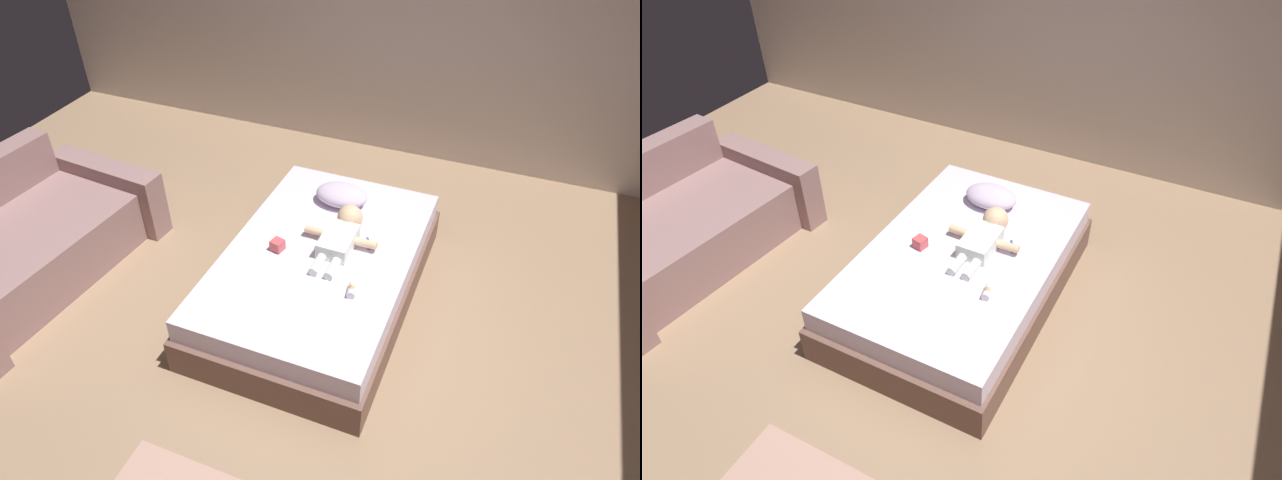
{
  "view_description": "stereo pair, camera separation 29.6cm",
  "coord_description": "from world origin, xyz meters",
  "views": [
    {
      "loc": [
        1.03,
        -2.08,
        2.96
      ],
      "look_at": [
        -0.07,
        0.69,
        0.53
      ],
      "focal_mm": 31.74,
      "sensor_mm": 36.0,
      "label": 1
    },
    {
      "loc": [
        1.3,
        -1.96,
        2.96
      ],
      "look_at": [
        -0.07,
        0.69,
        0.53
      ],
      "focal_mm": 31.74,
      "sensor_mm": 36.0,
      "label": 2
    }
  ],
  "objects": [
    {
      "name": "ground_plane",
      "position": [
        0.0,
        0.0,
        0.0
      ],
      "size": [
        8.0,
        8.0,
        0.0
      ],
      "primitive_type": "plane",
      "color": "#9B7B5C"
    },
    {
      "name": "wall_behind_bed",
      "position": [
        0.0,
        3.0,
        1.27
      ],
      "size": [
        8.0,
        0.12,
        2.54
      ],
      "primitive_type": "cube",
      "color": "silver",
      "rests_on": "ground_plane"
    },
    {
      "name": "bed",
      "position": [
        -0.07,
        0.69,
        0.21
      ],
      "size": [
        1.29,
        2.0,
        0.43
      ],
      "color": "brown",
      "rests_on": "ground_plane"
    },
    {
      "name": "pillow",
      "position": [
        -0.14,
        1.28,
        0.5
      ],
      "size": [
        0.4,
        0.28,
        0.15
      ],
      "color": "silver",
      "rests_on": "bed"
    },
    {
      "name": "baby",
      "position": [
        0.03,
        0.84,
        0.5
      ],
      "size": [
        0.53,
        0.68,
        0.19
      ],
      "color": "white",
      "rests_on": "bed"
    },
    {
      "name": "toothbrush",
      "position": [
        0.21,
        0.9,
        0.44
      ],
      "size": [
        0.06,
        0.13,
        0.02
      ],
      "color": "blue",
      "rests_on": "bed"
    },
    {
      "name": "couch",
      "position": [
        -2.25,
        0.12,
        0.27
      ],
      "size": [
        1.27,
        1.91,
        0.78
      ],
      "color": "gray",
      "rests_on": "ground_plane"
    },
    {
      "name": "toy_block",
      "position": [
        -0.35,
        0.59,
        0.47
      ],
      "size": [
        0.1,
        0.1,
        0.08
      ],
      "color": "#D34F53",
      "rests_on": "bed"
    },
    {
      "name": "baby_bottle",
      "position": [
        0.26,
        0.38,
        0.46
      ],
      "size": [
        0.07,
        0.12,
        0.08
      ],
      "color": "white",
      "rests_on": "bed"
    }
  ]
}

